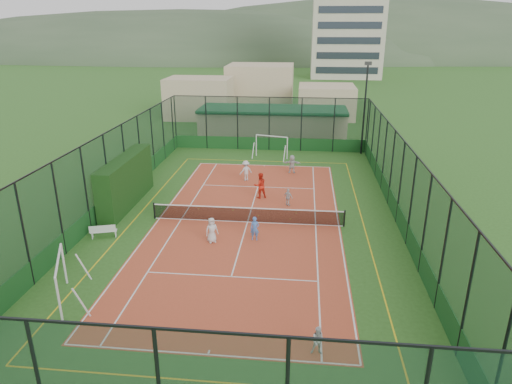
# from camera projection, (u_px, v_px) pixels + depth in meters

# --- Properties ---
(ground) EXTENTS (300.00, 300.00, 0.00)m
(ground) POSITION_uv_depth(u_px,v_px,m) (247.00, 222.00, 27.70)
(ground) COLOR #2C561D
(ground) RESTS_ON ground
(court_slab) EXTENTS (11.17, 23.97, 0.01)m
(court_slab) POSITION_uv_depth(u_px,v_px,m) (247.00, 222.00, 27.70)
(court_slab) COLOR #A73F25
(court_slab) RESTS_ON ground
(tennis_net) EXTENTS (11.67, 0.12, 1.06)m
(tennis_net) POSITION_uv_depth(u_px,v_px,m) (247.00, 214.00, 27.52)
(tennis_net) COLOR black
(tennis_net) RESTS_ON ground
(perimeter_fence) EXTENTS (18.12, 34.12, 5.00)m
(perimeter_fence) POSITION_uv_depth(u_px,v_px,m) (247.00, 183.00, 26.83)
(perimeter_fence) COLOR #103121
(perimeter_fence) RESTS_ON ground
(floodlight_ne) EXTENTS (0.60, 0.26, 8.25)m
(floodlight_ne) POSITION_uv_depth(u_px,v_px,m) (364.00, 109.00, 40.92)
(floodlight_ne) COLOR black
(floodlight_ne) RESTS_ON ground
(clubhouse) EXTENTS (15.20, 7.20, 3.15)m
(clubhouse) POSITION_uv_depth(u_px,v_px,m) (273.00, 123.00, 47.68)
(clubhouse) COLOR tan
(clubhouse) RESTS_ON ground
(apartment_tower) EXTENTS (15.00, 12.00, 30.00)m
(apartment_tower) POSITION_uv_depth(u_px,v_px,m) (349.00, 5.00, 97.81)
(apartment_tower) COLOR beige
(apartment_tower) RESTS_ON ground
(distant_hills) EXTENTS (200.00, 60.00, 24.00)m
(distant_hills) POSITION_uv_depth(u_px,v_px,m) (297.00, 56.00, 167.61)
(distant_hills) COLOR #384C33
(distant_hills) RESTS_ON ground
(hedge_left) EXTENTS (1.10, 7.32, 3.20)m
(hedge_left) POSITION_uv_depth(u_px,v_px,m) (126.00, 181.00, 29.97)
(hedge_left) COLOR black
(hedge_left) RESTS_ON ground
(white_bench) EXTENTS (1.48, 0.79, 0.80)m
(white_bench) POSITION_uv_depth(u_px,v_px,m) (104.00, 231.00, 25.63)
(white_bench) COLOR white
(white_bench) RESTS_ON ground
(futsal_goal_near) EXTENTS (3.24, 2.10, 2.02)m
(futsal_goal_near) POSITION_uv_depth(u_px,v_px,m) (62.00, 281.00, 19.51)
(futsal_goal_near) COLOR white
(futsal_goal_near) RESTS_ON ground
(futsal_goal_far) EXTENTS (3.16, 1.65, 1.96)m
(futsal_goal_far) POSITION_uv_depth(u_px,v_px,m) (272.00, 147.00, 40.79)
(futsal_goal_far) COLOR white
(futsal_goal_far) RESTS_ON ground
(child_near_left) EXTENTS (0.84, 0.75, 1.43)m
(child_near_left) POSITION_uv_depth(u_px,v_px,m) (212.00, 230.00, 24.94)
(child_near_left) COLOR silver
(child_near_left) RESTS_ON court_slab
(child_near_mid) EXTENTS (0.50, 0.34, 1.36)m
(child_near_mid) POSITION_uv_depth(u_px,v_px,m) (255.00, 229.00, 25.22)
(child_near_mid) COLOR #4879CC
(child_near_mid) RESTS_ON court_slab
(child_near_right) EXTENTS (0.55, 0.43, 1.13)m
(child_near_right) POSITION_uv_depth(u_px,v_px,m) (319.00, 341.00, 16.47)
(child_near_right) COLOR silver
(child_near_right) RESTS_ON court_slab
(child_far_left) EXTENTS (1.16, 1.05, 1.57)m
(child_far_left) POSITION_uv_depth(u_px,v_px,m) (246.00, 171.00, 34.82)
(child_far_left) COLOR silver
(child_far_left) RESTS_ON court_slab
(child_far_right) EXTENTS (0.74, 0.60, 1.18)m
(child_far_right) POSITION_uv_depth(u_px,v_px,m) (288.00, 197.00, 30.03)
(child_far_right) COLOR silver
(child_far_right) RESTS_ON court_slab
(child_far_back) EXTENTS (1.38, 0.47, 1.48)m
(child_far_back) POSITION_uv_depth(u_px,v_px,m) (292.00, 164.00, 36.59)
(child_far_back) COLOR silver
(child_far_back) RESTS_ON court_slab
(coach) EXTENTS (1.08, 0.99, 1.79)m
(coach) POSITION_uv_depth(u_px,v_px,m) (260.00, 185.00, 31.30)
(coach) COLOR red
(coach) RESTS_ON court_slab
(tennis_balls) EXTENTS (6.72, 1.54, 0.07)m
(tennis_balls) POSITION_uv_depth(u_px,v_px,m) (258.00, 212.00, 29.13)
(tennis_balls) COLOR #CCE033
(tennis_balls) RESTS_ON court_slab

